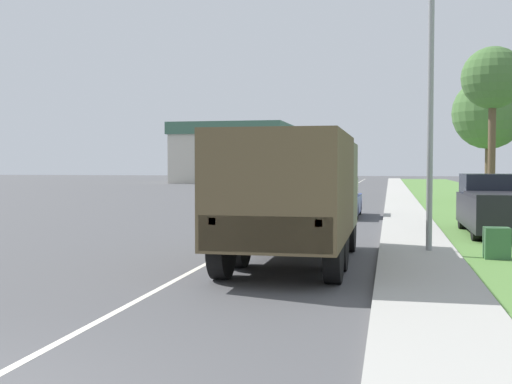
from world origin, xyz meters
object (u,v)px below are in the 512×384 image
Objects in this scene: military_truck at (293,190)px; car_nearest_ahead at (337,199)px; pickup_truck at (499,206)px; car_third_ahead at (316,184)px; car_second_ahead at (292,191)px; lamp_post at (421,85)px.

military_truck reaches higher than car_nearest_ahead.
military_truck is at bearing -126.65° from pickup_truck.
military_truck reaches higher than car_third_ahead.
car_third_ahead reaches higher than car_second_ahead.
lamp_post is (2.83, -11.07, 3.27)m from car_nearest_ahead.
lamp_post is at bearing -79.13° from car_third_ahead.
car_second_ahead is 18.44m from pickup_truck.
pickup_truck is at bearing -71.81° from car_third_ahead.
lamp_post is at bearing 36.62° from military_truck.
military_truck is 1.02× the size of lamp_post.
car_third_ahead is at bearing 108.19° from pickup_truck.
lamp_post reaches higher than car_third_ahead.
pickup_truck is at bearing -61.51° from car_second_ahead.
car_third_ahead reaches higher than car_nearest_ahead.
lamp_post is (-2.58, -5.08, 3.10)m from pickup_truck.
car_second_ahead is at bearing 106.28° from lamp_post.
car_third_ahead is at bearing 98.91° from car_nearest_ahead.
car_nearest_ahead is at bearing 132.10° from pickup_truck.
military_truck is 23.57m from car_second_ahead.
military_truck is 8.85m from pickup_truck.
pickup_truck is 6.49m from lamp_post.
pickup_truck is (5.27, 7.08, -0.70)m from military_truck.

